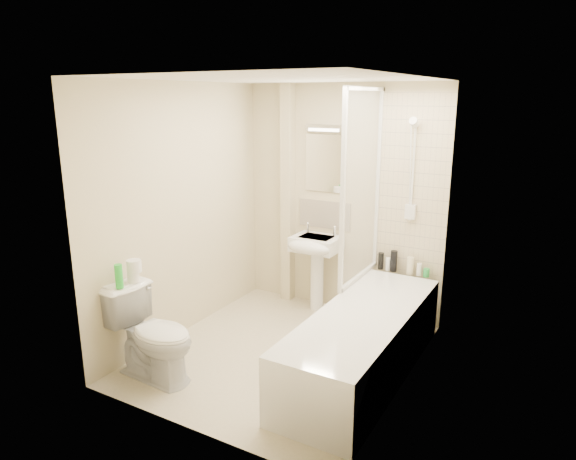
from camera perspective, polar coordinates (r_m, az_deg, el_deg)
The scene contains 25 objects.
floor at distance 4.78m, azimuth -0.65°, elevation -13.61°, with size 2.50×2.50×0.00m, color beige.
wall_back at distance 5.43m, azimuth 5.99°, elevation 3.27°, with size 2.20×0.02×2.40m, color beige.
wall_left at distance 4.98m, azimuth -11.70°, elevation 1.99°, with size 0.02×2.50×2.40m, color beige.
wall_right at distance 3.92m, azimuth 13.32°, elevation -1.50°, with size 0.02×2.50×2.40m, color beige.
ceiling at distance 4.21m, azimuth -0.74°, elevation 16.49°, with size 2.20×2.50×0.02m, color white.
tile_back at distance 5.13m, azimuth 13.70°, elevation 4.82°, with size 0.70×0.01×1.75m, color beige.
tile_right at distance 3.92m, azimuth 13.54°, elevation 1.86°, with size 0.01×2.10×1.75m, color beige.
pipe_boxing at distance 5.65m, azimuth -0.03°, elevation 3.80°, with size 0.12×0.12×2.40m, color beige.
splashback at distance 5.54m, azimuth 4.09°, elevation 1.73°, with size 0.60×0.01×0.30m, color beige.
mirror at distance 5.44m, azimuth 4.18°, elevation 7.38°, with size 0.46×0.01×0.60m, color white.
strip_light at distance 5.39m, azimuth 4.15°, elevation 11.27°, with size 0.42×0.07×0.07m, color silver.
bathtub at distance 4.40m, azimuth 8.33°, elevation -12.19°, with size 0.70×2.10×0.55m.
shower_screen at distance 4.83m, azimuth 8.25°, elevation 4.78°, with size 0.04×0.92×1.80m.
shower_fixture at distance 5.07m, azimuth 13.62°, elevation 6.09°, with size 0.10×0.16×0.99m.
pedestal_sink at distance 5.44m, azimuth 2.98°, elevation -2.51°, with size 0.49×0.46×0.94m.
bottle_black_a at distance 5.32m, azimuth 10.27°, elevation -3.41°, with size 0.06×0.06×0.17m, color black.
bottle_white_a at distance 5.31m, azimuth 11.05°, elevation -3.73°, with size 0.05×0.05×0.13m, color white.
bottle_black_b at distance 5.28m, azimuth 11.66°, elevation -3.40°, with size 0.07×0.07×0.21m, color black.
bottle_cream at distance 5.24m, azimuth 13.42°, elevation -3.88°, with size 0.07×0.07×0.17m, color #F2E7BB.
bottle_white_b at distance 5.22m, azimuth 14.37°, elevation -4.28°, with size 0.05×0.05×0.12m, color white.
bottle_green at distance 5.21m, azimuth 15.11°, elevation -4.60°, with size 0.06×0.06×0.08m, color green.
toilet at distance 4.40m, azimuth -14.72°, elevation -11.12°, with size 0.78×0.48×0.77m, color white.
toilet_roll_lower at distance 4.45m, azimuth -16.82°, elevation -4.97°, with size 0.10×0.10×0.09m, color white.
toilet_roll_upper at distance 4.40m, azimuth -16.74°, elevation -3.85°, with size 0.12×0.12×0.10m, color white.
green_bottle at distance 4.33m, azimuth -18.28°, elevation -4.91°, with size 0.06×0.06×0.20m, color green.
Camera 1 is at (2.13, -3.63, 2.27)m, focal length 32.00 mm.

